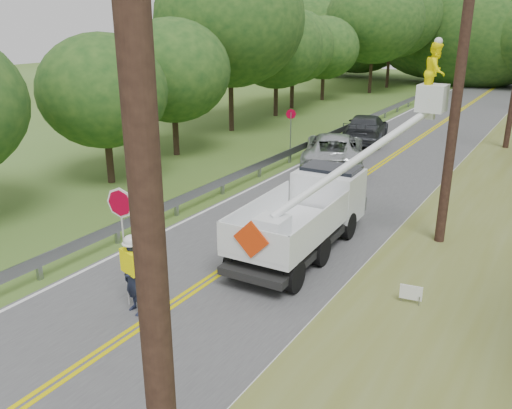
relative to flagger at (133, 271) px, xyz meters
The scene contains 11 objects.
ground 1.68m from the flagger, 64.66° to the right, with size 140.00×140.00×0.00m, color #3F5917.
road 12.94m from the flagger, 87.65° to the left, with size 7.20×96.00×0.03m.
guardrail 14.24m from the flagger, 104.20° to the left, with size 0.18×48.00×0.77m.
utility_poles 17.33m from the flagger, 70.83° to the left, with size 1.60×43.30×10.00m.
treeline_left 33.58m from the flagger, 107.58° to the left, with size 11.00×54.50×11.70m.
flagger is the anchor object (origin of this frame).
bucket_truck 6.71m from the flagger, 71.77° to the left, with size 4.53×6.45×6.32m.
suv_silver 15.34m from the flagger, 95.09° to the left, with size 2.82×6.11×1.70m, color silver.
suv_darkgrey 21.56m from the flagger, 95.24° to the left, with size 2.25×5.54×1.61m, color #33363B.
stop_sign_permanent 16.67m from the flagger, 104.63° to the left, with size 0.45×0.33×2.51m.
yard_sign 6.85m from the flagger, 30.84° to the left, with size 0.54×0.12×0.79m.
Camera 1 is at (8.08, -7.20, 6.98)m, focal length 36.99 mm.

